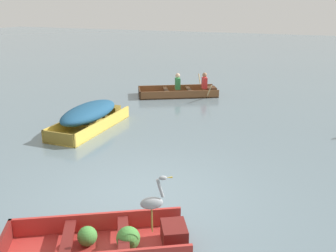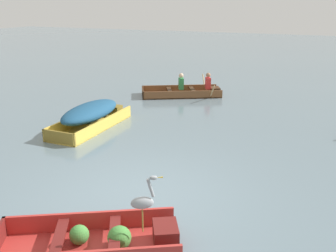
{
  "view_description": "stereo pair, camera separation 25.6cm",
  "coord_description": "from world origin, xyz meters",
  "views": [
    {
      "loc": [
        2.77,
        -5.58,
        3.46
      ],
      "look_at": [
        -0.76,
        3.13,
        0.35
      ],
      "focal_mm": 40.0,
      "sensor_mm": 36.0,
      "label": 1
    },
    {
      "loc": [
        3.01,
        -5.48,
        3.46
      ],
      "look_at": [
        -0.76,
        3.13,
        0.35
      ],
      "focal_mm": 40.0,
      "sensor_mm": 36.0,
      "label": 2
    }
  ],
  "objects": [
    {
      "name": "ground_plane",
      "position": [
        0.0,
        0.0,
        0.0
      ],
      "size": [
        80.0,
        80.0,
        0.0
      ],
      "primitive_type": "plane",
      "color": "slate"
    },
    {
      "name": "dinghy_red_foreground",
      "position": [
        0.2,
        -1.62,
        0.14
      ],
      "size": [
        2.8,
        2.21,
        0.39
      ],
      "color": "#AD2D28",
      "rests_on": "ground"
    },
    {
      "name": "skiff_yellow_near_moored",
      "position": [
        -3.15,
        3.07,
        0.41
      ],
      "size": [
        1.03,
        2.94,
        0.73
      ],
      "color": "#E5BC47",
      "rests_on": "ground"
    },
    {
      "name": "rowboat_wooden_brown_with_crew",
      "position": [
        -2.07,
        7.89,
        0.17
      ],
      "size": [
        3.2,
        2.79,
        0.88
      ],
      "color": "brown",
      "rests_on": "ground"
    },
    {
      "name": "heron_on_dinghy",
      "position": [
        0.86,
        -1.43,
        0.85
      ],
      "size": [
        0.42,
        0.31,
        0.84
      ],
      "color": "olive",
      "rests_on": "dinghy_red_foreground"
    }
  ]
}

